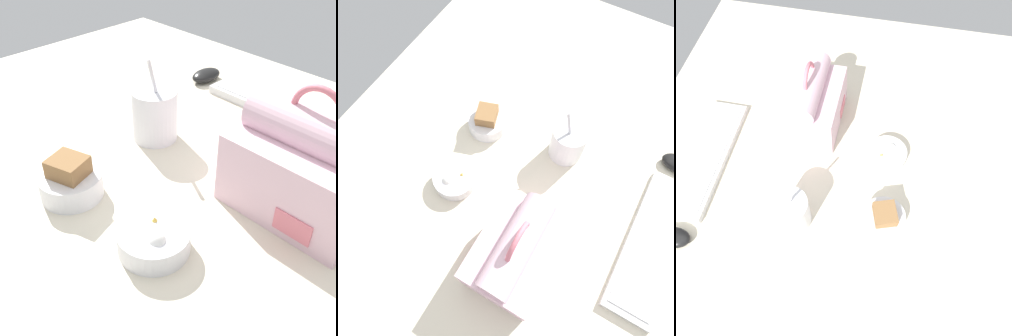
% 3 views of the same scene
% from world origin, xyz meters
% --- Properties ---
extents(desk_surface, '(1.40, 1.10, 0.02)m').
position_xyz_m(desk_surface, '(0.00, 0.00, 0.01)').
color(desk_surface, beige).
rests_on(desk_surface, ground).
extents(keyboard, '(0.36, 0.11, 0.02)m').
position_xyz_m(keyboard, '(0.03, 0.34, 0.03)').
color(keyboard, silver).
rests_on(keyboard, desk_surface).
extents(lunch_bag, '(0.22, 0.16, 0.21)m').
position_xyz_m(lunch_bag, '(0.22, 0.07, 0.10)').
color(lunch_bag, beige).
rests_on(lunch_bag, desk_surface).
extents(soup_cup, '(0.09, 0.09, 0.17)m').
position_xyz_m(soup_cup, '(-0.10, 0.05, 0.07)').
color(soup_cup, silver).
rests_on(soup_cup, desk_surface).
extents(bento_bowl_sandwich, '(0.11, 0.11, 0.07)m').
position_xyz_m(bento_bowl_sandwich, '(-0.06, -0.17, 0.05)').
color(bento_bowl_sandwich, silver).
rests_on(bento_bowl_sandwich, desk_surface).
extents(bento_bowl_snacks, '(0.11, 0.11, 0.05)m').
position_xyz_m(bento_bowl_snacks, '(0.13, -0.15, 0.04)').
color(bento_bowl_snacks, silver).
rests_on(bento_bowl_snacks, desk_surface).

